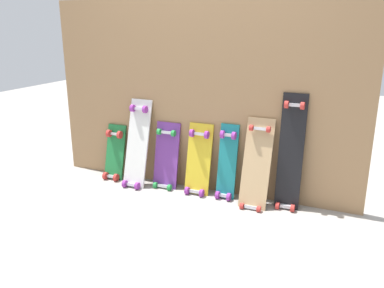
{
  "coord_description": "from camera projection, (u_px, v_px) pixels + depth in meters",
  "views": [
    {
      "loc": [
        1.31,
        -3.08,
        1.44
      ],
      "look_at": [
        0.0,
        -0.07,
        0.45
      ],
      "focal_mm": 37.43,
      "sensor_mm": 36.0,
      "label": 1
    }
  ],
  "objects": [
    {
      "name": "skateboard_white",
      "position": [
        137.0,
        147.0,
        3.65
      ],
      "size": [
        0.21,
        0.29,
        0.85
      ],
      "color": "silver",
      "rests_on": "ground"
    },
    {
      "name": "ground_plane",
      "position": [
        195.0,
        189.0,
        3.62
      ],
      "size": [
        12.0,
        12.0,
        0.0
      ],
      "primitive_type": "plane",
      "color": "#9E9991"
    },
    {
      "name": "skateboard_natural",
      "position": [
        256.0,
        168.0,
        3.24
      ],
      "size": [
        0.23,
        0.28,
        0.79
      ],
      "color": "tan",
      "rests_on": "ground"
    },
    {
      "name": "skateboard_black",
      "position": [
        290.0,
        156.0,
        3.16
      ],
      "size": [
        0.19,
        0.18,
        0.99
      ],
      "color": "black",
      "rests_on": "ground"
    },
    {
      "name": "plywood_wall_panel",
      "position": [
        198.0,
        98.0,
        3.44
      ],
      "size": [
        2.82,
        0.04,
        1.65
      ],
      "primitive_type": "cube",
      "color": "#99724C",
      "rests_on": "ground"
    },
    {
      "name": "skateboard_teal",
      "position": [
        227.0,
        165.0,
        3.4
      ],
      "size": [
        0.16,
        0.19,
        0.7
      ],
      "color": "#197A7F",
      "rests_on": "ground"
    },
    {
      "name": "skateboard_yellow",
      "position": [
        198.0,
        163.0,
        3.49
      ],
      "size": [
        0.22,
        0.21,
        0.68
      ],
      "color": "gold",
      "rests_on": "ground"
    },
    {
      "name": "skateboard_purple",
      "position": [
        166.0,
        159.0,
        3.63
      ],
      "size": [
        0.23,
        0.19,
        0.66
      ],
      "color": "#6B338C",
      "rests_on": "ground"
    },
    {
      "name": "skateboard_green",
      "position": [
        114.0,
        155.0,
        3.84
      ],
      "size": [
        0.2,
        0.2,
        0.58
      ],
      "color": "#1E7238",
      "rests_on": "ground"
    }
  ]
}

